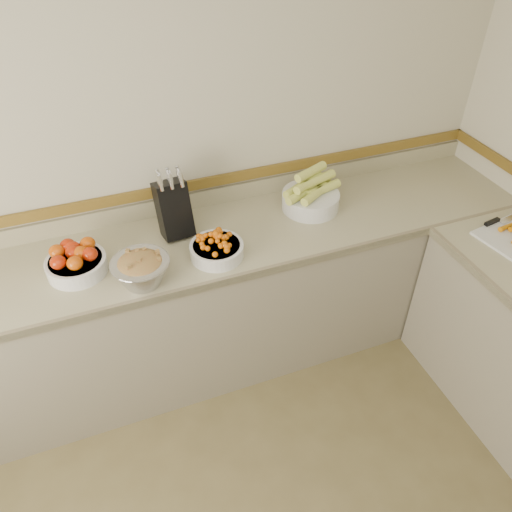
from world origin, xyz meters
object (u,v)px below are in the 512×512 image
object	(u,v)px
tomato_bowl	(76,261)
corn_bowl	(311,196)
knife_block	(173,208)
cherry_tomato_bowl	(216,248)
rhubarb_bowl	(141,269)

from	to	relation	value
tomato_bowl	corn_bowl	distance (m)	1.28
knife_block	cherry_tomato_bowl	size ratio (longest dim) A/B	1.42
knife_block	corn_bowl	size ratio (longest dim) A/B	1.07
tomato_bowl	cherry_tomato_bowl	bearing A→B (deg)	-10.89
cherry_tomato_bowl	rhubarb_bowl	world-z (taller)	rhubarb_bowl
corn_bowl	rhubarb_bowl	xyz separation A→B (m)	(-1.00, -0.29, 0.00)
knife_block	tomato_bowl	world-z (taller)	knife_block
knife_block	cherry_tomato_bowl	xyz separation A→B (m)	(0.14, -0.26, -0.10)
knife_block	rhubarb_bowl	distance (m)	0.41
corn_bowl	rhubarb_bowl	distance (m)	1.04
tomato_bowl	corn_bowl	size ratio (longest dim) A/B	0.81
tomato_bowl	cherry_tomato_bowl	distance (m)	0.67
corn_bowl	cherry_tomato_bowl	bearing A→B (deg)	-160.06
knife_block	corn_bowl	bearing A→B (deg)	-2.94
cherry_tomato_bowl	corn_bowl	distance (m)	0.66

